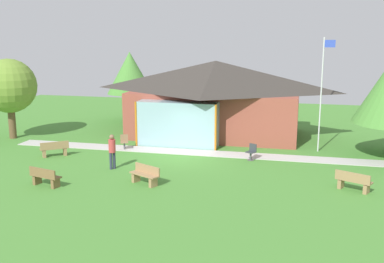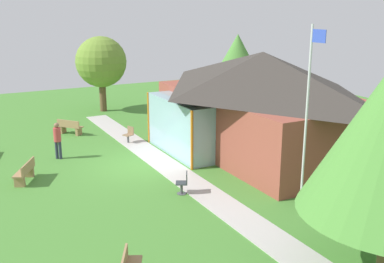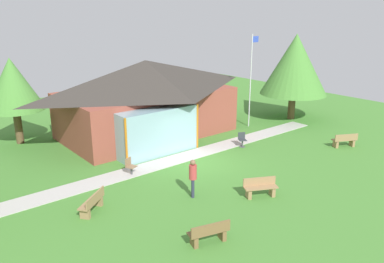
{
  "view_description": "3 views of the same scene",
  "coord_description": "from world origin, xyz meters",
  "px_view_note": "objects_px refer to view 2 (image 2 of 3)",
  "views": [
    {
      "loc": [
        5.98,
        -23.2,
        6.51
      ],
      "look_at": [
        0.22,
        1.03,
        1.25
      ],
      "focal_mm": 42.96,
      "sensor_mm": 36.0,
      "label": 1
    },
    {
      "loc": [
        18.01,
        -6.91,
        6.87
      ],
      "look_at": [
        -0.52,
        2.99,
        1.14
      ],
      "focal_mm": 42.62,
      "sensor_mm": 36.0,
      "label": 2
    },
    {
      "loc": [
        -12.66,
        -14.85,
        7.85
      ],
      "look_at": [
        0.66,
        1.57,
        1.25
      ],
      "focal_mm": 36.19,
      "sensor_mm": 36.0,
      "label": 3
    }
  ],
  "objects_px": {
    "patio_chair_west": "(129,135)",
    "tree_behind_pavilion_left": "(237,59)",
    "pavilion": "(258,101)",
    "bench_front_center": "(25,172)",
    "flagpole": "(307,116)",
    "patio_chair_lawn_spare": "(183,184)",
    "bench_mid_left": "(70,127)",
    "tree_west_hedge": "(101,62)",
    "visitor_strolling_lawn": "(57,138)"
  },
  "relations": [
    {
      "from": "patio_chair_west",
      "to": "tree_behind_pavilion_left",
      "type": "distance_m",
      "value": 9.6
    },
    {
      "from": "pavilion",
      "to": "bench_front_center",
      "type": "distance_m",
      "value": 10.99
    },
    {
      "from": "tree_behind_pavilion_left",
      "to": "bench_front_center",
      "type": "bearing_deg",
      "value": -66.94
    },
    {
      "from": "flagpole",
      "to": "pavilion",
      "type": "bearing_deg",
      "value": 156.27
    },
    {
      "from": "patio_chair_west",
      "to": "patio_chair_lawn_spare",
      "type": "xyz_separation_m",
      "value": [
        7.39,
        -0.57,
        0.0
      ]
    },
    {
      "from": "pavilion",
      "to": "bench_mid_left",
      "type": "height_order",
      "value": "pavilion"
    },
    {
      "from": "pavilion",
      "to": "flagpole",
      "type": "bearing_deg",
      "value": -23.73
    },
    {
      "from": "bench_front_center",
      "to": "tree_behind_pavilion_left",
      "type": "relative_size",
      "value": 0.29
    },
    {
      "from": "tree_behind_pavilion_left",
      "to": "bench_mid_left",
      "type": "bearing_deg",
      "value": -91.55
    },
    {
      "from": "tree_west_hedge",
      "to": "tree_behind_pavilion_left",
      "type": "bearing_deg",
      "value": 54.79
    },
    {
      "from": "tree_behind_pavilion_left",
      "to": "tree_west_hedge",
      "type": "bearing_deg",
      "value": -125.21
    },
    {
      "from": "patio_chair_west",
      "to": "bench_mid_left",
      "type": "bearing_deg",
      "value": 14.2
    },
    {
      "from": "patio_chair_west",
      "to": "tree_behind_pavilion_left",
      "type": "bearing_deg",
      "value": -94.17
    },
    {
      "from": "tree_west_hedge",
      "to": "patio_chair_west",
      "type": "bearing_deg",
      "value": -8.14
    },
    {
      "from": "patio_chair_west",
      "to": "tree_west_hedge",
      "type": "xyz_separation_m",
      "value": [
        -8.07,
        1.15,
        2.92
      ]
    },
    {
      "from": "flagpole",
      "to": "bench_front_center",
      "type": "relative_size",
      "value": 4.16
    },
    {
      "from": "bench_front_center",
      "to": "pavilion",
      "type": "bearing_deg",
      "value": -68.41
    },
    {
      "from": "patio_chair_west",
      "to": "bench_front_center",
      "type": "bearing_deg",
      "value": 97.2
    },
    {
      "from": "patio_chair_lawn_spare",
      "to": "tree_behind_pavilion_left",
      "type": "xyz_separation_m",
      "value": [
        -10.22,
        9.15,
        3.25
      ]
    },
    {
      "from": "visitor_strolling_lawn",
      "to": "tree_west_hedge",
      "type": "distance_m",
      "value": 10.52
    },
    {
      "from": "bench_mid_left",
      "to": "tree_west_hedge",
      "type": "relative_size",
      "value": 0.29
    },
    {
      "from": "patio_chair_west",
      "to": "tree_west_hedge",
      "type": "height_order",
      "value": "tree_west_hedge"
    },
    {
      "from": "bench_mid_left",
      "to": "tree_west_hedge",
      "type": "height_order",
      "value": "tree_west_hedge"
    },
    {
      "from": "tree_behind_pavilion_left",
      "to": "tree_west_hedge",
      "type": "distance_m",
      "value": 9.09
    },
    {
      "from": "bench_mid_left",
      "to": "patio_chair_west",
      "type": "relative_size",
      "value": 1.7
    },
    {
      "from": "flagpole",
      "to": "visitor_strolling_lawn",
      "type": "relative_size",
      "value": 3.67
    },
    {
      "from": "pavilion",
      "to": "patio_chair_lawn_spare",
      "type": "height_order",
      "value": "pavilion"
    },
    {
      "from": "tree_behind_pavilion_left",
      "to": "flagpole",
      "type": "bearing_deg",
      "value": -25.06
    },
    {
      "from": "bench_mid_left",
      "to": "patio_chair_west",
      "type": "bearing_deg",
      "value": -0.83
    },
    {
      "from": "bench_front_center",
      "to": "patio_chair_west",
      "type": "xyz_separation_m",
      "value": [
        -3.23,
        5.68,
        0.01
      ]
    },
    {
      "from": "flagpole",
      "to": "visitor_strolling_lawn",
      "type": "height_order",
      "value": "flagpole"
    },
    {
      "from": "visitor_strolling_lawn",
      "to": "tree_west_hedge",
      "type": "height_order",
      "value": "tree_west_hedge"
    },
    {
      "from": "pavilion",
      "to": "visitor_strolling_lawn",
      "type": "height_order",
      "value": "pavilion"
    },
    {
      "from": "pavilion",
      "to": "patio_chair_west",
      "type": "height_order",
      "value": "pavilion"
    },
    {
      "from": "bench_mid_left",
      "to": "tree_behind_pavilion_left",
      "type": "bearing_deg",
      "value": 50.96
    },
    {
      "from": "flagpole",
      "to": "patio_chair_west",
      "type": "xyz_separation_m",
      "value": [
        -10.92,
        -2.15,
        -3.08
      ]
    },
    {
      "from": "patio_chair_west",
      "to": "tree_behind_pavilion_left",
      "type": "relative_size",
      "value": 0.16
    },
    {
      "from": "tree_behind_pavilion_left",
      "to": "visitor_strolling_lawn",
      "type": "bearing_deg",
      "value": -73.25
    },
    {
      "from": "pavilion",
      "to": "bench_front_center",
      "type": "bearing_deg",
      "value": -95.68
    },
    {
      "from": "tree_west_hedge",
      "to": "visitor_strolling_lawn",
      "type": "bearing_deg",
      "value": -29.08
    },
    {
      "from": "pavilion",
      "to": "bench_front_center",
      "type": "xyz_separation_m",
      "value": [
        -1.07,
        -10.73,
        -2.13
      ]
    },
    {
      "from": "patio_chair_lawn_spare",
      "to": "flagpole",
      "type": "bearing_deg",
      "value": -114.2
    },
    {
      "from": "patio_chair_west",
      "to": "visitor_strolling_lawn",
      "type": "bearing_deg",
      "value": 80.76
    },
    {
      "from": "bench_front_center",
      "to": "patio_chair_west",
      "type": "bearing_deg",
      "value": -33.07
    },
    {
      "from": "bench_front_center",
      "to": "bench_mid_left",
      "type": "distance_m",
      "value": 7.19
    },
    {
      "from": "bench_mid_left",
      "to": "tree_behind_pavilion_left",
      "type": "distance_m",
      "value": 11.38
    },
    {
      "from": "bench_front_center",
      "to": "tree_west_hedge",
      "type": "distance_m",
      "value": 13.53
    },
    {
      "from": "flagpole",
      "to": "bench_mid_left",
      "type": "distance_m",
      "value": 15.06
    },
    {
      "from": "visitor_strolling_lawn",
      "to": "tree_west_hedge",
      "type": "xyz_separation_m",
      "value": [
        -8.97,
        4.99,
        2.32
      ]
    },
    {
      "from": "visitor_strolling_lawn",
      "to": "tree_behind_pavilion_left",
      "type": "distance_m",
      "value": 13.23
    }
  ]
}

